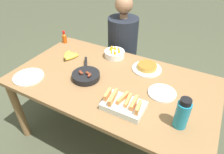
{
  "coord_description": "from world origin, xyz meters",
  "views": [
    {
      "loc": [
        0.65,
        -1.18,
        1.76
      ],
      "look_at": [
        0.0,
        0.0,
        0.76
      ],
      "focal_mm": 32.0,
      "sensor_mm": 36.0,
      "label": 1
    }
  ],
  "objects_px": {
    "empty_plate_far_left": "(162,93)",
    "water_bottle": "(182,114)",
    "empty_plate_near_front": "(29,77)",
    "person_figure": "(122,58)",
    "skillet": "(86,75)",
    "fruit_bowl_mango": "(114,53)",
    "frittata_plate_center": "(147,68)",
    "hot_sauce_bottle": "(64,38)",
    "melon_tray": "(124,104)",
    "banana_bunch": "(69,56)"
  },
  "relations": [
    {
      "from": "fruit_bowl_mango",
      "to": "water_bottle",
      "type": "relative_size",
      "value": 0.88
    },
    {
      "from": "frittata_plate_center",
      "to": "empty_plate_near_front",
      "type": "height_order",
      "value": "frittata_plate_center"
    },
    {
      "from": "empty_plate_far_left",
      "to": "banana_bunch",
      "type": "bearing_deg",
      "value": 175.13
    },
    {
      "from": "skillet",
      "to": "person_figure",
      "type": "height_order",
      "value": "person_figure"
    },
    {
      "from": "skillet",
      "to": "banana_bunch",
      "type": "bearing_deg",
      "value": 25.42
    },
    {
      "from": "melon_tray",
      "to": "frittata_plate_center",
      "type": "height_order",
      "value": "melon_tray"
    },
    {
      "from": "water_bottle",
      "to": "empty_plate_far_left",
      "type": "bearing_deg",
      "value": 127.66
    },
    {
      "from": "banana_bunch",
      "to": "fruit_bowl_mango",
      "type": "relative_size",
      "value": 0.95
    },
    {
      "from": "frittata_plate_center",
      "to": "fruit_bowl_mango",
      "type": "height_order",
      "value": "fruit_bowl_mango"
    },
    {
      "from": "empty_plate_far_left",
      "to": "water_bottle",
      "type": "xyz_separation_m",
      "value": [
        0.19,
        -0.25,
        0.1
      ]
    },
    {
      "from": "frittata_plate_center",
      "to": "empty_plate_near_front",
      "type": "distance_m",
      "value": 1.04
    },
    {
      "from": "empty_plate_near_front",
      "to": "person_figure",
      "type": "relative_size",
      "value": 0.21
    },
    {
      "from": "hot_sauce_bottle",
      "to": "skillet",
      "type": "bearing_deg",
      "value": -36.67
    },
    {
      "from": "fruit_bowl_mango",
      "to": "empty_plate_far_left",
      "type": "bearing_deg",
      "value": -28.51
    },
    {
      "from": "melon_tray",
      "to": "water_bottle",
      "type": "bearing_deg",
      "value": 5.03
    },
    {
      "from": "banana_bunch",
      "to": "melon_tray",
      "type": "relative_size",
      "value": 0.64
    },
    {
      "from": "skillet",
      "to": "frittata_plate_center",
      "type": "height_order",
      "value": "skillet"
    },
    {
      "from": "skillet",
      "to": "water_bottle",
      "type": "distance_m",
      "value": 0.84
    },
    {
      "from": "water_bottle",
      "to": "person_figure",
      "type": "bearing_deg",
      "value": 133.07
    },
    {
      "from": "empty_plate_far_left",
      "to": "hot_sauce_bottle",
      "type": "height_order",
      "value": "hot_sauce_bottle"
    },
    {
      "from": "water_bottle",
      "to": "hot_sauce_bottle",
      "type": "relative_size",
      "value": 1.64
    },
    {
      "from": "fruit_bowl_mango",
      "to": "hot_sauce_bottle",
      "type": "relative_size",
      "value": 1.45
    },
    {
      "from": "hot_sauce_bottle",
      "to": "person_figure",
      "type": "relative_size",
      "value": 0.11
    },
    {
      "from": "skillet",
      "to": "water_bottle",
      "type": "relative_size",
      "value": 1.59
    },
    {
      "from": "banana_bunch",
      "to": "frittata_plate_center",
      "type": "xyz_separation_m",
      "value": [
        0.76,
        0.17,
        0.0
      ]
    },
    {
      "from": "empty_plate_far_left",
      "to": "person_figure",
      "type": "relative_size",
      "value": 0.18
    },
    {
      "from": "empty_plate_far_left",
      "to": "fruit_bowl_mango",
      "type": "relative_size",
      "value": 1.09
    },
    {
      "from": "banana_bunch",
      "to": "hot_sauce_bottle",
      "type": "bearing_deg",
      "value": 135.49
    },
    {
      "from": "frittata_plate_center",
      "to": "empty_plate_far_left",
      "type": "distance_m",
      "value": 0.34
    },
    {
      "from": "melon_tray",
      "to": "skillet",
      "type": "height_order",
      "value": "melon_tray"
    },
    {
      "from": "empty_plate_near_front",
      "to": "melon_tray",
      "type": "bearing_deg",
      "value": 4.21
    },
    {
      "from": "melon_tray",
      "to": "empty_plate_near_front",
      "type": "distance_m",
      "value": 0.88
    },
    {
      "from": "empty_plate_near_front",
      "to": "fruit_bowl_mango",
      "type": "xyz_separation_m",
      "value": [
        0.48,
        0.67,
        0.03
      ]
    },
    {
      "from": "banana_bunch",
      "to": "water_bottle",
      "type": "bearing_deg",
      "value": -15.83
    },
    {
      "from": "frittata_plate_center",
      "to": "hot_sauce_bottle",
      "type": "xyz_separation_m",
      "value": [
        -1.01,
        0.07,
        0.04
      ]
    },
    {
      "from": "frittata_plate_center",
      "to": "fruit_bowl_mango",
      "type": "distance_m",
      "value": 0.37
    },
    {
      "from": "melon_tray",
      "to": "banana_bunch",
      "type": "bearing_deg",
      "value": 154.97
    },
    {
      "from": "banana_bunch",
      "to": "frittata_plate_center",
      "type": "distance_m",
      "value": 0.78
    },
    {
      "from": "skillet",
      "to": "frittata_plate_center",
      "type": "bearing_deg",
      "value": -82.75
    },
    {
      "from": "empty_plate_far_left",
      "to": "hot_sauce_bottle",
      "type": "xyz_separation_m",
      "value": [
        -1.23,
        0.33,
        0.05
      ]
    },
    {
      "from": "empty_plate_near_front",
      "to": "fruit_bowl_mango",
      "type": "relative_size",
      "value": 1.29
    },
    {
      "from": "empty_plate_near_front",
      "to": "fruit_bowl_mango",
      "type": "height_order",
      "value": "fruit_bowl_mango"
    },
    {
      "from": "melon_tray",
      "to": "water_bottle",
      "type": "distance_m",
      "value": 0.39
    },
    {
      "from": "frittata_plate_center",
      "to": "empty_plate_near_front",
      "type": "bearing_deg",
      "value": -144.54
    },
    {
      "from": "frittata_plate_center",
      "to": "water_bottle",
      "type": "height_order",
      "value": "water_bottle"
    },
    {
      "from": "frittata_plate_center",
      "to": "person_figure",
      "type": "bearing_deg",
      "value": 137.09
    },
    {
      "from": "banana_bunch",
      "to": "person_figure",
      "type": "bearing_deg",
      "value": 62.77
    },
    {
      "from": "hot_sauce_bottle",
      "to": "water_bottle",
      "type": "bearing_deg",
      "value": -22.14
    },
    {
      "from": "melon_tray",
      "to": "empty_plate_near_front",
      "type": "relative_size",
      "value": 1.15
    },
    {
      "from": "skillet",
      "to": "fruit_bowl_mango",
      "type": "bearing_deg",
      "value": -40.58
    }
  ]
}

